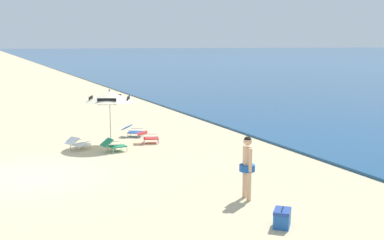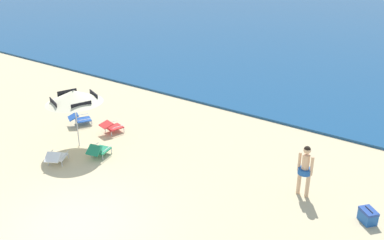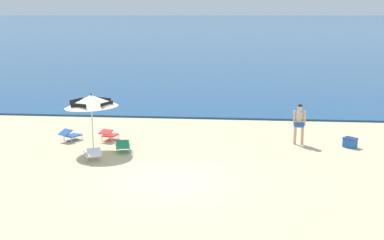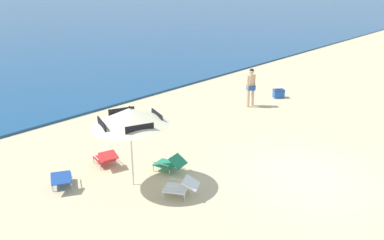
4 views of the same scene
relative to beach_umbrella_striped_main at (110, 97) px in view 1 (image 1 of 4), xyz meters
name	(u,v)px [view 1 (image 1 of 4)]	position (x,y,z in m)	size (l,w,h in m)	color
ground_plane	(34,176)	(3.59, -3.32, -1.96)	(800.00, 800.00, 0.00)	#CCB78C
beach_umbrella_striped_main	(110,97)	(0.00, 0.00, 0.00)	(2.61, 2.60, 2.25)	silver
lounge_chair_under_umbrella	(114,145)	(1.24, -0.20, -1.69)	(0.70, 0.98, 0.53)	#1E7F56
lounge_chair_beside_umbrella	(148,136)	(0.23, 1.50, -1.68)	(0.74, 0.97, 0.50)	red
lounge_chair_facing_sea	(77,143)	(0.41, -1.40, -1.68)	(0.88, 1.03, 0.52)	white
lounge_chair_spare_folded	(133,130)	(-1.37, 1.32, -1.68)	(0.91, 1.02, 0.52)	#1E4799
person_standing_near_shore	(247,163)	(8.12, 1.59, -0.99)	(0.50, 0.41, 1.68)	#D8A87F
cooler_box	(282,218)	(10.12, 1.34, -1.75)	(0.60, 0.59, 0.43)	#1E56A8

